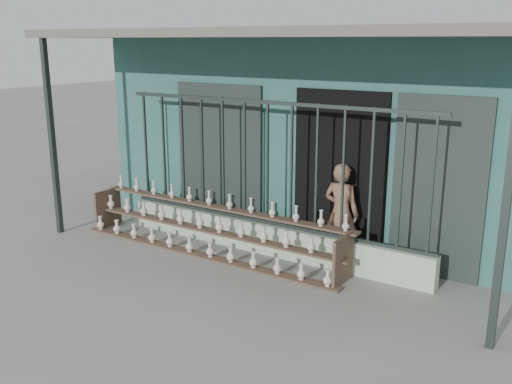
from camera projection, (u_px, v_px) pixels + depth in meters
The scene contains 6 objects.
ground at pixel (214, 283), 7.41m from camera, with size 60.00×60.00×0.00m, color slate.
workshop_building at pixel (352, 121), 10.42m from camera, with size 7.40×6.60×3.21m.
parapet_wall at pixel (267, 238), 8.41m from camera, with size 5.00×0.20×0.45m, color #AFC3A7.
security_fence at pixel (267, 164), 8.12m from camera, with size 5.00×0.04×1.80m.
shelf_rack at pixel (209, 228), 8.44m from camera, with size 4.50×0.68×0.85m.
elderly_woman at pixel (341, 213), 7.97m from camera, with size 0.52×0.34×1.43m, color brown.
Camera 1 is at (4.19, -5.46, 3.05)m, focal length 40.00 mm.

